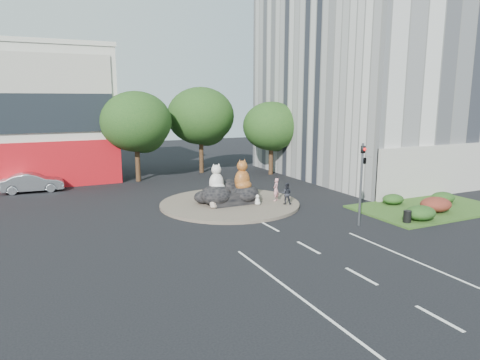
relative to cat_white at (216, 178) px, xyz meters
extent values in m
plane|color=black|center=(1.07, -9.88, -2.11)|extent=(120.00, 120.00, 0.00)
cylinder|color=brown|center=(1.07, 0.12, -2.01)|extent=(10.00, 10.00, 0.20)
cube|color=#274717|center=(13.07, -6.88, -2.05)|extent=(10.00, 6.00, 0.12)
cylinder|color=#382314|center=(-2.93, 12.12, -0.24)|extent=(0.44, 0.44, 3.74)
ellipsoid|color=#113714|center=(-2.93, 12.12, 3.42)|extent=(6.46, 6.46, 5.49)
sphere|color=#113714|center=(-2.13, 12.62, 2.57)|extent=(4.25, 4.25, 4.25)
sphere|color=#113714|center=(-3.63, 11.82, 2.82)|extent=(3.74, 3.74, 3.74)
cylinder|color=#382314|center=(4.07, 14.12, -0.13)|extent=(0.44, 0.44, 3.96)
ellipsoid|color=#113714|center=(4.07, 14.12, 3.74)|extent=(6.84, 6.84, 5.81)
sphere|color=#113714|center=(4.87, 14.62, 2.84)|extent=(4.50, 4.50, 4.50)
sphere|color=#113714|center=(3.37, 13.82, 3.11)|extent=(3.96, 3.96, 3.96)
cylinder|color=#382314|center=(10.07, 10.12, -0.46)|extent=(0.44, 0.44, 3.30)
ellipsoid|color=#113714|center=(10.07, 10.12, 2.77)|extent=(5.70, 5.70, 4.84)
sphere|color=#113714|center=(10.87, 10.62, 2.02)|extent=(3.75, 3.75, 3.75)
sphere|color=#113714|center=(9.37, 9.82, 2.24)|extent=(3.30, 3.30, 3.30)
ellipsoid|color=#113714|center=(10.07, -8.88, -1.54)|extent=(2.00, 1.60, 0.90)
ellipsoid|color=#542316|center=(12.57, -7.88, -1.49)|extent=(2.20, 1.76, 0.99)
ellipsoid|color=#113714|center=(15.07, -6.38, -1.58)|extent=(1.80, 1.44, 0.81)
ellipsoid|color=#113714|center=(11.57, -5.08, -1.63)|extent=(1.60, 1.28, 0.72)
cylinder|color=#595B60|center=(6.07, -7.88, 0.39)|extent=(0.14, 0.14, 5.00)
imported|color=black|center=(6.07, -7.88, 2.09)|extent=(0.21, 0.26, 1.30)
imported|color=black|center=(6.27, -7.88, 1.89)|extent=(0.26, 1.24, 0.50)
sphere|color=red|center=(6.07, -8.06, 2.54)|extent=(0.18, 0.18, 0.18)
cylinder|color=#595B60|center=(14.07, -1.88, 1.89)|extent=(0.18, 0.18, 8.00)
cylinder|color=#595B60|center=(13.07, -1.88, 5.89)|extent=(2.00, 0.12, 0.12)
cube|color=silver|center=(12.07, -1.88, 5.79)|extent=(0.50, 0.22, 0.12)
imported|color=#D0868D|center=(4.32, -0.88, -1.07)|extent=(0.73, 0.70, 1.68)
imported|color=black|center=(4.48, -2.09, -1.14)|extent=(0.95, 0.90, 1.54)
imported|color=#A3A5AB|center=(-11.80, 11.05, -1.32)|extent=(4.87, 1.93, 1.58)
cylinder|color=black|center=(8.91, -8.93, -1.62)|extent=(0.54, 0.54, 0.74)
camera|label=1|loc=(-11.07, -27.33, 5.41)|focal=32.00mm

